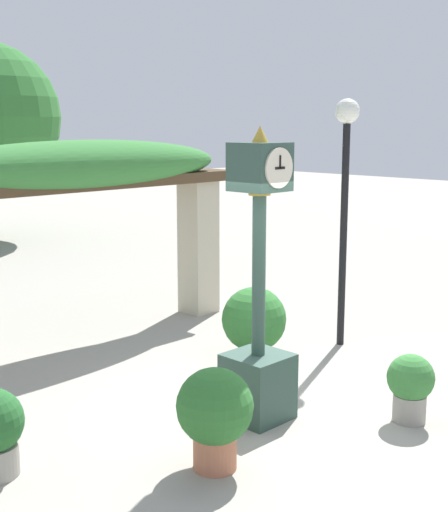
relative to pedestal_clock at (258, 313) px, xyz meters
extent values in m
plane|color=gray|center=(0.33, 0.09, -1.14)|extent=(60.00, 60.00, 0.00)
cube|color=#2D473D|center=(0.00, 0.00, -0.79)|extent=(0.60, 0.60, 0.70)
cylinder|color=#2D473D|center=(0.00, 0.00, 0.39)|extent=(0.14, 0.14, 1.66)
cylinder|color=gold|center=(0.00, 0.00, 1.24)|extent=(0.22, 0.22, 0.04)
cube|color=#2D473D|center=(0.00, 0.00, 1.50)|extent=(0.48, 0.48, 0.48)
cylinder|color=beige|center=(0.00, -0.25, 1.50)|extent=(0.39, 0.02, 0.39)
cylinder|color=beige|center=(0.00, 0.25, 1.50)|extent=(0.39, 0.02, 0.39)
cube|color=black|center=(0.00, -0.26, 1.50)|extent=(0.14, 0.01, 0.02)
cube|color=black|center=(0.00, -0.26, 1.56)|extent=(0.02, 0.01, 0.13)
cone|color=gold|center=(0.00, 0.00, 1.82)|extent=(0.17, 0.17, 0.16)
cube|color=#BCB299|center=(2.50, 3.57, -0.06)|extent=(0.49, 0.49, 2.16)
cube|color=#4C3823|center=(0.33, 3.33, 1.10)|extent=(5.43, 0.15, 0.16)
cube|color=#4C3823|center=(0.33, 3.49, 1.10)|extent=(5.43, 0.15, 0.16)
cube|color=#4C3823|center=(0.33, 3.65, 1.10)|extent=(5.43, 0.15, 0.16)
cube|color=#4C3823|center=(0.33, 3.81, 1.10)|extent=(5.43, 0.15, 0.16)
ellipsoid|color=#387A38|center=(0.33, 3.57, 1.35)|extent=(4.84, 1.09, 0.70)
cylinder|color=gray|center=(1.05, -1.18, -0.99)|extent=(0.34, 0.34, 0.29)
sphere|color=#387A38|center=(1.05, -1.18, -0.66)|extent=(0.49, 0.49, 0.49)
cylinder|color=#B26B4C|center=(-1.10, -0.48, -0.98)|extent=(0.39, 0.39, 0.33)
sphere|color=#2D6B2D|center=(-1.10, -0.48, -0.55)|extent=(0.70, 0.70, 0.70)
cylinder|color=gray|center=(1.23, 1.18, -1.00)|extent=(0.40, 0.40, 0.29)
sphere|color=#2D6B2D|center=(1.23, 1.18, -0.54)|extent=(0.83, 0.83, 0.83)
cylinder|color=black|center=(2.71, 0.88, 0.39)|extent=(0.10, 0.10, 3.06)
sphere|color=white|center=(2.71, 0.88, 2.08)|extent=(0.33, 0.33, 0.33)
camera|label=1|loc=(-5.28, -4.74, 1.93)|focal=50.00mm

